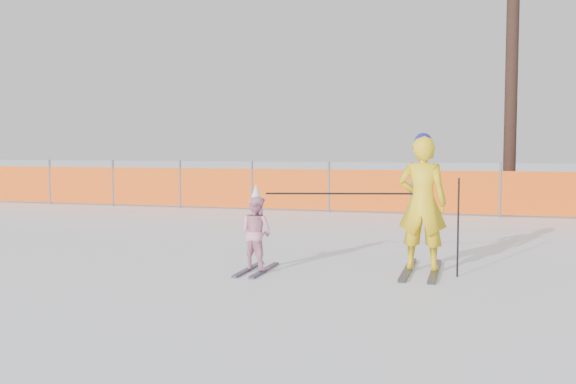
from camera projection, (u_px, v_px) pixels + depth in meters
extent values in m
plane|color=white|center=(277.00, 274.00, 8.07)|extent=(120.00, 120.00, 0.00)
cube|color=black|center=(408.00, 270.00, 8.25)|extent=(0.09, 1.52, 0.04)
cube|color=black|center=(435.00, 271.00, 8.15)|extent=(0.09, 1.52, 0.04)
imported|color=yellow|center=(422.00, 203.00, 8.14)|extent=(0.64, 0.45, 1.69)
sphere|color=navy|center=(423.00, 142.00, 8.08)|extent=(0.22, 0.22, 0.22)
cube|color=black|center=(248.00, 269.00, 8.29)|extent=(0.09, 1.04, 0.03)
cube|color=black|center=(264.00, 270.00, 8.23)|extent=(0.09, 1.04, 0.03)
imported|color=pink|center=(256.00, 232.00, 8.22)|extent=(0.56, 0.50, 0.94)
cone|color=silver|center=(256.00, 194.00, 8.19)|extent=(0.19, 0.19, 0.24)
cylinder|color=black|center=(458.00, 228.00, 7.84)|extent=(0.02, 0.02, 1.22)
cylinder|color=black|center=(339.00, 194.00, 8.16)|extent=(1.81, 0.49, 0.02)
cylinder|color=#595960|center=(50.00, 182.00, 17.95)|extent=(0.06, 0.06, 1.25)
cylinder|color=#595960|center=(113.00, 183.00, 17.39)|extent=(0.06, 0.06, 1.25)
cylinder|color=#595960|center=(180.00, 184.00, 16.83)|extent=(0.06, 0.06, 1.25)
cylinder|color=#595960|center=(252.00, 185.00, 16.28)|extent=(0.06, 0.06, 1.25)
cylinder|color=#595960|center=(329.00, 187.00, 15.72)|extent=(0.06, 0.06, 1.25)
cylinder|color=#595960|center=(411.00, 188.00, 15.16)|extent=(0.06, 0.06, 1.25)
cylinder|color=#595960|center=(500.00, 190.00, 14.61)|extent=(0.06, 0.06, 1.25)
cube|color=#FF580D|center=(271.00, 189.00, 16.14)|extent=(17.03, 0.03, 1.00)
cylinder|color=black|center=(512.00, 68.00, 15.74)|extent=(0.30, 0.30, 7.08)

